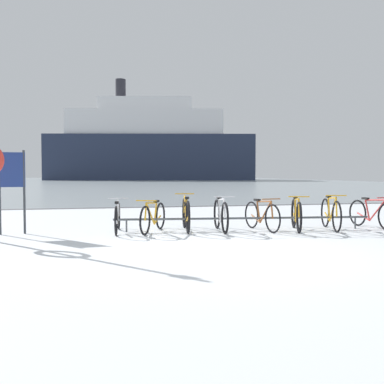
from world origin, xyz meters
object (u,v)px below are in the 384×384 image
at_px(bicycle_6, 331,214).
at_px(bicycle_7, 372,214).
at_px(bicycle_3, 221,215).
at_px(ferry_ship, 150,146).
at_px(bicycle_4, 262,216).
at_px(info_sign, 12,178).
at_px(bicycle_5, 296,214).
at_px(bicycle_0, 117,217).
at_px(bicycle_2, 186,214).
at_px(bicycle_1, 153,217).

relative_size(bicycle_6, bicycle_7, 0.96).
height_order(bicycle_3, ferry_ship, ferry_ship).
xyz_separation_m(bicycle_4, info_sign, (-5.49, 0.64, 0.88)).
distance_m(bicycle_4, bicycle_7, 2.73).
distance_m(bicycle_5, bicycle_6, 0.84).
bearing_deg(ferry_ship, bicycle_0, -98.08).
xyz_separation_m(bicycle_3, bicycle_6, (2.59, -0.29, 0.01)).
height_order(bicycle_2, ferry_ship, ferry_ship).
distance_m(bicycle_5, ferry_ship, 73.83).
relative_size(bicycle_0, bicycle_5, 1.06).
height_order(bicycle_6, bicycle_7, bicycle_6).
xyz_separation_m(bicycle_3, bicycle_7, (3.68, -0.30, -0.02)).
bearing_deg(bicycle_3, bicycle_4, -5.64).
bearing_deg(bicycle_3, info_sign, 173.17).
bearing_deg(bicycle_0, bicycle_4, -7.48).
bearing_deg(bicycle_3, bicycle_6, -6.45).
xyz_separation_m(bicycle_2, bicycle_3, (0.75, -0.29, -0.01)).
distance_m(bicycle_1, info_sign, 3.16).
height_order(bicycle_2, bicycle_3, bicycle_2).
height_order(bicycle_3, bicycle_7, bicycle_3).
relative_size(bicycle_4, info_sign, 0.88).
distance_m(bicycle_3, ferry_ship, 73.78).
distance_m(bicycle_4, ferry_ship, 73.78).
distance_m(bicycle_0, bicycle_2, 1.55).
relative_size(bicycle_6, info_sign, 0.91).
height_order(bicycle_3, info_sign, info_sign).
bearing_deg(info_sign, bicycle_6, -6.69).
xyz_separation_m(bicycle_0, bicycle_6, (4.89, -0.63, 0.03)).
xyz_separation_m(bicycle_3, info_sign, (-4.53, 0.54, 0.85)).
bearing_deg(bicycle_5, bicycle_6, -4.73).
xyz_separation_m(bicycle_5, info_sign, (-6.29, 0.77, 0.86)).
bearing_deg(bicycle_1, bicycle_3, -6.89).
distance_m(bicycle_2, bicycle_5, 2.55).
bearing_deg(bicycle_7, bicycle_1, 174.74).
relative_size(bicycle_7, info_sign, 0.95).
relative_size(bicycle_7, ferry_ship, 0.04).
bearing_deg(bicycle_4, bicycle_7, -4.22).
height_order(bicycle_1, info_sign, info_sign).
bearing_deg(bicycle_4, ferry_ship, 84.47).
distance_m(bicycle_1, bicycle_6, 4.14).
height_order(bicycle_1, ferry_ship, ferry_ship).
xyz_separation_m(bicycle_0, bicycle_2, (1.55, -0.04, 0.03)).
distance_m(bicycle_1, bicycle_7, 5.22).
bearing_deg(bicycle_5, bicycle_1, 172.91).
relative_size(bicycle_3, bicycle_7, 0.97).
relative_size(bicycle_4, bicycle_6, 0.97).
bearing_deg(bicycle_5, bicycle_3, 172.73).
bearing_deg(info_sign, bicycle_1, -6.80).
bearing_deg(ferry_ship, bicycle_7, -93.40).
bearing_deg(bicycle_1, bicycle_2, 7.69).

